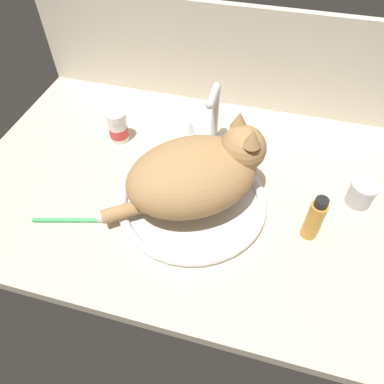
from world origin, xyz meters
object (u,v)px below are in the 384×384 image
object	(u,v)px
amber_bottle	(314,219)
metal_jar	(361,194)
faucet	(214,122)
toothbrush	(73,220)
cat	(200,172)
pill_bottle	(118,128)
sink_basin	(192,200)

from	to	relation	value
amber_bottle	metal_jar	size ratio (longest dim) A/B	1.97
faucet	toothbrush	world-z (taller)	faucet
faucet	toothbrush	size ratio (longest dim) A/B	1.07
toothbrush	cat	bearing A→B (deg)	26.92
faucet	pill_bottle	bearing A→B (deg)	-167.79
amber_bottle	toothbrush	world-z (taller)	amber_bottle
metal_jar	toothbrush	size ratio (longest dim) A/B	0.36
cat	amber_bottle	xyz separation A→B (cm)	(25.86, -3.02, -4.24)
sink_basin	faucet	xyz separation A→B (cm)	(0.00, 22.59, 6.24)
pill_bottle	toothbrush	size ratio (longest dim) A/B	0.53
faucet	amber_bottle	size ratio (longest dim) A/B	1.53
metal_jar	pill_bottle	bearing A→B (deg)	174.26
cat	pill_bottle	xyz separation A→B (cm)	(-27.17, 15.95, -5.65)
metal_jar	pill_bottle	xyz separation A→B (cm)	(-63.97, 6.43, 1.25)
pill_bottle	sink_basin	bearing A→B (deg)	-33.68
faucet	amber_bottle	distance (cm)	36.82
amber_bottle	pill_bottle	bearing A→B (deg)	160.31
faucet	metal_jar	size ratio (longest dim) A/B	3.02
sink_basin	cat	xyz separation A→B (cm)	(1.58, 1.10, 8.91)
faucet	sink_basin	bearing A→B (deg)	-90.00
cat	amber_bottle	distance (cm)	26.37
cat	metal_jar	size ratio (longest dim) A/B	5.94
pill_bottle	faucet	bearing A→B (deg)	12.21
cat	pill_bottle	size ratio (longest dim) A/B	3.97
pill_bottle	toothbrush	distance (cm)	29.69
metal_jar	pill_bottle	size ratio (longest dim) A/B	0.67
sink_basin	amber_bottle	world-z (taller)	amber_bottle
amber_bottle	toothbrush	size ratio (longest dim) A/B	0.70
sink_basin	cat	bearing A→B (deg)	34.93
metal_jar	pill_bottle	distance (cm)	64.31
faucet	cat	distance (cm)	21.71
sink_basin	toothbrush	distance (cm)	27.95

